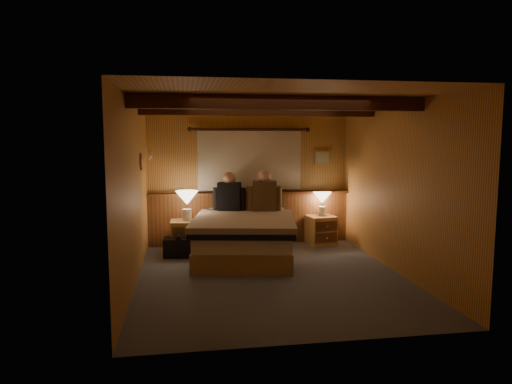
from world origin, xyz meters
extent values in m
plane|color=#4A4E57|center=(0.00, 0.00, 0.00)|extent=(4.20, 4.20, 0.00)
plane|color=#DCA352|center=(0.00, 0.00, 2.40)|extent=(4.20, 4.20, 0.00)
plane|color=gold|center=(0.00, 2.10, 1.20)|extent=(3.60, 0.00, 3.60)
plane|color=gold|center=(-1.80, 0.00, 1.20)|extent=(0.00, 4.20, 4.20)
plane|color=gold|center=(1.80, 0.00, 1.20)|extent=(0.00, 4.20, 4.20)
plane|color=gold|center=(0.00, -2.10, 1.20)|extent=(3.60, 0.00, 3.60)
cube|color=brown|center=(0.00, 2.04, 0.45)|extent=(3.60, 0.12, 0.90)
cube|color=brown|center=(0.00, 1.98, 0.92)|extent=(3.60, 0.22, 0.04)
cylinder|color=#4C2313|center=(0.00, 2.02, 2.05)|extent=(2.10, 0.05, 0.05)
sphere|color=#4C2313|center=(-1.05, 2.02, 2.05)|extent=(0.08, 0.08, 0.08)
sphere|color=#4C2313|center=(1.05, 2.02, 2.05)|extent=(0.08, 0.08, 0.08)
cube|color=beige|center=(0.00, 2.03, 1.50)|extent=(1.85, 0.08, 1.05)
cube|color=#4C2313|center=(0.00, -0.60, 2.31)|extent=(3.60, 0.15, 0.16)
cube|color=#4C2313|center=(0.00, 0.90, 2.31)|extent=(3.60, 0.15, 0.16)
cylinder|color=white|center=(-1.74, 1.60, 1.75)|extent=(0.03, 0.55, 0.03)
torus|color=white|center=(-1.71, 1.45, 1.63)|extent=(0.01, 0.21, 0.21)
torus|color=white|center=(-1.71, 1.68, 1.63)|extent=(0.01, 0.21, 0.21)
cube|color=tan|center=(1.35, 2.08, 1.55)|extent=(0.30, 0.03, 0.25)
cube|color=beige|center=(1.35, 2.06, 1.55)|extent=(0.24, 0.01, 0.19)
cube|color=#B0864B|center=(-0.23, 1.02, 0.14)|extent=(1.75, 2.14, 0.29)
cube|color=white|center=(-0.23, 1.02, 0.40)|extent=(1.71, 2.10, 0.23)
cube|color=black|center=(-0.28, 0.78, 0.55)|extent=(1.74, 1.77, 0.08)
cube|color=#E3A49C|center=(-0.25, 0.91, 0.61)|extent=(1.82, 1.97, 0.12)
cube|color=white|center=(-0.46, 1.82, 0.60)|extent=(0.62, 0.42, 0.15)
cube|color=white|center=(0.26, 1.69, 0.60)|extent=(0.62, 0.42, 0.15)
cube|color=#B0864B|center=(-1.15, 1.52, 0.27)|extent=(0.49, 0.45, 0.54)
cube|color=brown|center=(-1.15, 1.31, 0.38)|extent=(0.44, 0.02, 0.19)
cube|color=brown|center=(-1.15, 1.31, 0.16)|extent=(0.44, 0.02, 0.19)
cylinder|color=white|center=(-1.15, 1.31, 0.38)|extent=(0.03, 0.03, 0.03)
cylinder|color=white|center=(-1.15, 1.31, 0.16)|extent=(0.03, 0.03, 0.03)
cube|color=#B0864B|center=(1.26, 1.77, 0.26)|extent=(0.53, 0.49, 0.51)
cube|color=brown|center=(1.29, 1.57, 0.36)|extent=(0.42, 0.09, 0.18)
cube|color=brown|center=(1.29, 1.57, 0.15)|extent=(0.42, 0.09, 0.18)
cylinder|color=white|center=(1.29, 1.57, 0.36)|extent=(0.03, 0.03, 0.03)
cylinder|color=white|center=(1.29, 1.57, 0.15)|extent=(0.03, 0.03, 0.03)
cylinder|color=white|center=(-1.12, 1.54, 0.63)|extent=(0.15, 0.15, 0.19)
cylinder|color=white|center=(-1.12, 1.54, 0.76)|extent=(0.03, 0.03, 0.10)
cone|color=#FFF1C6|center=(-1.12, 1.54, 0.92)|extent=(0.38, 0.38, 0.23)
cylinder|color=white|center=(1.28, 1.81, 0.59)|extent=(0.13, 0.13, 0.16)
cylinder|color=white|center=(1.28, 1.81, 0.70)|extent=(0.02, 0.02, 0.09)
cone|color=#FFF1C6|center=(1.28, 1.81, 0.84)|extent=(0.33, 0.33, 0.20)
cube|color=black|center=(-0.40, 1.68, 0.90)|extent=(0.43, 0.31, 0.50)
cylinder|color=black|center=(-0.62, 1.73, 0.85)|extent=(0.12, 0.12, 0.40)
cylinder|color=black|center=(-0.19, 1.62, 0.85)|extent=(0.12, 0.12, 0.40)
sphere|color=#DCA884|center=(-0.40, 1.68, 1.22)|extent=(0.22, 0.22, 0.22)
cube|color=#4F3A1F|center=(0.18, 1.55, 0.91)|extent=(0.43, 0.28, 0.53)
cylinder|color=#4F3A1F|center=(-0.05, 1.58, 0.87)|extent=(0.13, 0.13, 0.42)
cylinder|color=#4F3A1F|center=(0.41, 1.52, 0.87)|extent=(0.13, 0.13, 0.42)
sphere|color=#DCA884|center=(0.18, 1.55, 1.25)|extent=(0.23, 0.23, 0.23)
cube|color=black|center=(-1.25, 1.28, 0.15)|extent=(0.52, 0.34, 0.30)
cylinder|color=black|center=(-1.25, 1.28, 0.32)|extent=(0.10, 0.31, 0.08)
camera|label=1|loc=(-1.15, -6.00, 1.89)|focal=32.00mm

